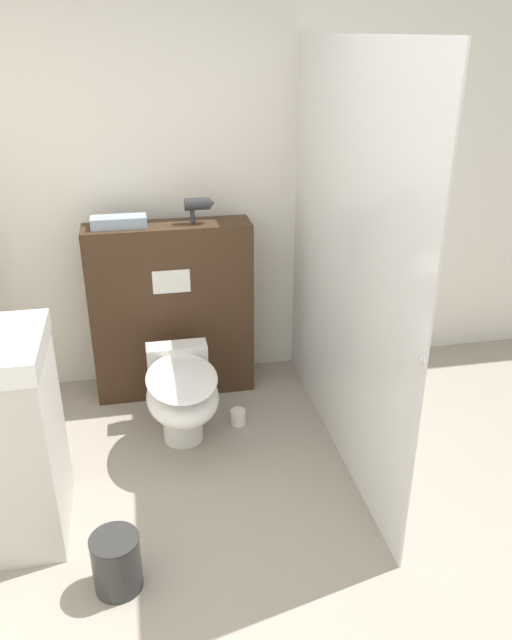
{
  "coord_description": "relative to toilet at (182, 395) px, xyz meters",
  "views": [
    {
      "loc": [
        -0.39,
        -1.78,
        2.14
      ],
      "look_at": [
        0.2,
        1.21,
        0.72
      ],
      "focal_mm": 35.0,
      "sensor_mm": 36.0,
      "label": 1
    }
  ],
  "objects": [
    {
      "name": "ground_plane",
      "position": [
        0.22,
        -1.18,
        -0.32
      ],
      "size": [
        12.0,
        12.0,
        0.0
      ],
      "primitive_type": "plane",
      "color": "#9E9384"
    },
    {
      "name": "wall_back",
      "position": [
        0.22,
        0.86,
        0.93
      ],
      "size": [
        8.0,
        0.06,
        2.5
      ],
      "color": "silver",
      "rests_on": "ground_plane"
    },
    {
      "name": "partition_panel",
      "position": [
        0.0,
        0.61,
        0.24
      ],
      "size": [
        0.99,
        0.25,
        1.11
      ],
      "color": "#3D2819",
      "rests_on": "ground_plane"
    },
    {
      "name": "shower_glass",
      "position": [
        0.84,
        -0.13,
        0.74
      ],
      "size": [
        0.04,
        1.93,
        2.13
      ],
      "color": "silver",
      "rests_on": "ground_plane"
    },
    {
      "name": "toilet",
      "position": [
        0.0,
        0.0,
        0.0
      ],
      "size": [
        0.39,
        0.67,
        0.49
      ],
      "color": "white",
      "rests_on": "ground_plane"
    },
    {
      "name": "sink_vanity",
      "position": [
        -0.82,
        -0.52,
        0.18
      ],
      "size": [
        0.47,
        0.53,
        1.14
      ],
      "color": "beige",
      "rests_on": "ground_plane"
    },
    {
      "name": "hair_drier",
      "position": [
        0.19,
        0.6,
        0.9
      ],
      "size": [
        0.18,
        0.07,
        0.15
      ],
      "color": "#2D2D33",
      "rests_on": "partition_panel"
    },
    {
      "name": "folded_towel",
      "position": [
        -0.27,
        0.6,
        0.82
      ],
      "size": [
        0.32,
        0.13,
        0.06
      ],
      "color": "#8C9EAD",
      "rests_on": "partition_panel"
    },
    {
      "name": "spare_toilet_roll",
      "position": [
        0.33,
        0.13,
        -0.27
      ],
      "size": [
        0.09,
        0.09,
        0.09
      ],
      "color": "white",
      "rests_on": "ground_plane"
    },
    {
      "name": "waste_bin",
      "position": [
        -0.37,
        -0.96,
        -0.19
      ],
      "size": [
        0.21,
        0.21,
        0.26
      ],
      "color": "#2D2D2D",
      "rests_on": "ground_plane"
    }
  ]
}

